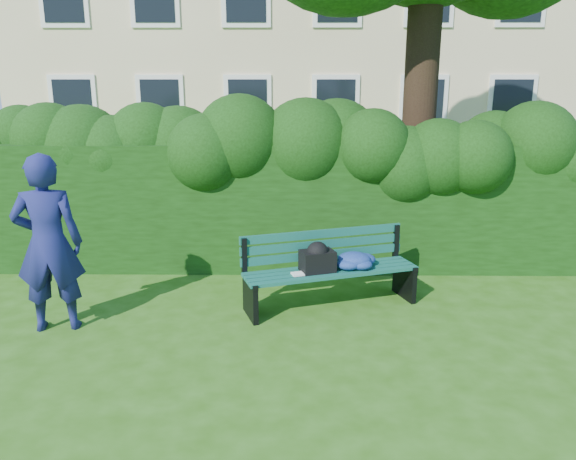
{
  "coord_description": "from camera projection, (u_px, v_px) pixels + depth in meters",
  "views": [
    {
      "loc": [
        0.07,
        -5.74,
        2.64
      ],
      "look_at": [
        0.0,
        0.6,
        0.95
      ],
      "focal_mm": 35.0,
      "sensor_mm": 36.0,
      "label": 1
    }
  ],
  "objects": [
    {
      "name": "ground",
      "position": [
        287.0,
        326.0,
        6.23
      ],
      "size": [
        80.0,
        80.0,
        0.0
      ],
      "primitive_type": "plane",
      "color": "#28570F",
      "rests_on": "ground"
    },
    {
      "name": "hedge",
      "position": [
        289.0,
        205.0,
        8.12
      ],
      "size": [
        10.0,
        1.0,
        1.8
      ],
      "color": "black",
      "rests_on": "ground"
    },
    {
      "name": "park_bench",
      "position": [
        333.0,
        265.0,
        6.7
      ],
      "size": [
        2.15,
        1.19,
        0.89
      ],
      "rotation": [
        0.0,
        0.0,
        0.33
      ],
      "color": "#0F4C3E",
      "rests_on": "ground"
    },
    {
      "name": "man_reading",
      "position": [
        48.0,
        244.0,
        5.95
      ],
      "size": [
        0.79,
        0.6,
        1.93
      ],
      "primitive_type": "imported",
      "rotation": [
        0.0,
        0.0,
        3.35
      ],
      "color": "navy",
      "rests_on": "ground"
    }
  ]
}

